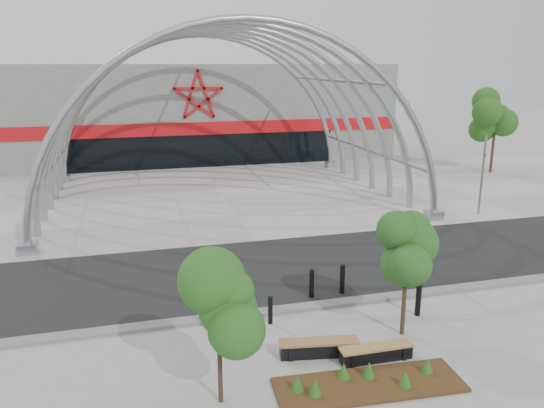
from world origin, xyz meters
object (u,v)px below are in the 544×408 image
(signal_pole, at_px, (482,175))
(bollard_2, at_px, (312,284))
(street_tree_0, at_px, (218,302))
(bench_1, at_px, (376,353))
(bench_0, at_px, (319,348))
(street_tree_1, at_px, (408,246))

(signal_pole, xyz_separation_m, bollard_2, (-12.30, -7.56, -1.77))
(street_tree_0, relative_size, bench_1, 1.74)
(signal_pole, height_order, bollard_2, signal_pole)
(bench_0, xyz_separation_m, bench_1, (1.47, -0.65, -0.02))
(bench_1, bearing_deg, street_tree_1, 39.14)
(street_tree_0, distance_m, bollard_2, 6.92)
(signal_pole, bearing_deg, bollard_2, -148.43)
(street_tree_1, height_order, bench_1, street_tree_1)
(bench_0, bearing_deg, street_tree_1, 10.34)
(signal_pole, distance_m, street_tree_1, 15.02)
(street_tree_0, distance_m, street_tree_1, 6.28)
(signal_pole, relative_size, bollard_2, 4.17)
(street_tree_1, bearing_deg, bench_1, -140.86)
(signal_pole, bearing_deg, street_tree_0, -142.40)
(street_tree_1, bearing_deg, bench_0, -169.66)
(street_tree_0, xyz_separation_m, bench_1, (4.53, 0.72, -2.45))
(street_tree_0, height_order, bollard_2, street_tree_0)
(signal_pole, height_order, street_tree_1, signal_pole)
(signal_pole, xyz_separation_m, street_tree_0, (-16.44, -12.67, 0.37))
(street_tree_1, distance_m, bench_1, 3.25)
(bench_0, relative_size, bench_1, 1.09)
(bench_0, bearing_deg, signal_pole, 40.17)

